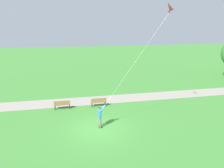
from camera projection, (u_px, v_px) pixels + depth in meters
ground_plane at (99, 128)px, 15.96m from camera, size 120.00×120.00×0.00m
walkway_path at (110, 99)px, 22.08m from camera, size 2.98×32.04×0.02m
person_kite_flyer at (100, 115)px, 15.88m from camera, size 0.52×0.62×1.83m
flying_kite at (167, 9)px, 15.16m from camera, size 1.23×5.19×7.57m
park_bench_near_walkway at (62, 104)px, 19.41m from camera, size 0.47×1.51×0.88m
park_bench_far_walkway at (99, 101)px, 20.08m from camera, size 0.47×1.51×0.88m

